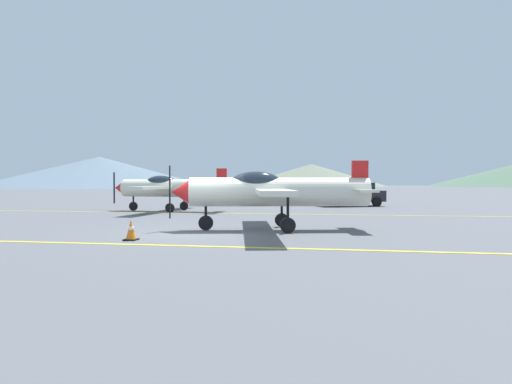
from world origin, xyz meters
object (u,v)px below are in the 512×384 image
airplane_mid (170,187)px  traffic_cone_front (131,230)px  airplane_near (272,191)px  car_sedan (352,194)px

airplane_mid → traffic_cone_front: airplane_mid is taller
airplane_near → airplane_mid: (-6.98, 8.68, 0.00)m
car_sedan → airplane_mid: bearing=-146.3°
car_sedan → airplane_near: bearing=-102.5°
airplane_near → traffic_cone_front: 5.03m
airplane_mid → traffic_cone_front: 12.53m
airplane_mid → traffic_cone_front: (3.37, -12.02, -1.07)m
traffic_cone_front → airplane_mid: bearing=105.7°
airplane_mid → car_sedan: bearing=33.7°
airplane_near → airplane_mid: size_ratio=1.00×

